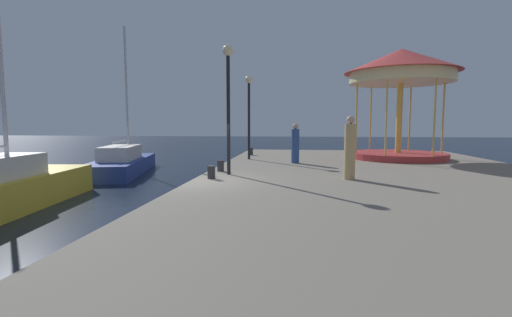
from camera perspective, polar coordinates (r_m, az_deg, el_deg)
ground_plane at (r=11.28m, az=-10.13°, el=-7.38°), size 120.00×120.00×0.00m
quay_dock at (r=11.11m, az=21.94°, el=-5.79°), size 12.28×26.25×0.80m
sailboat_blue at (r=19.30m, az=-20.53°, el=-0.62°), size 3.61×7.28×7.62m
carousel at (r=18.95m, az=22.04°, el=11.92°), size 5.35×5.35×5.28m
lamp_post_near_edge at (r=12.12m, az=-4.44°, el=11.33°), size 0.36×0.36×4.28m
lamp_post_mid_promenade at (r=17.27m, az=-1.13°, el=8.98°), size 0.36×0.36×3.97m
bollard_south at (r=19.58m, az=-0.84°, el=1.14°), size 0.24×0.24×0.40m
bollard_north at (r=12.96m, az=-5.65°, el=-1.16°), size 0.24×0.24×0.40m
bollard_center at (r=11.26m, az=-7.12°, el=-2.18°), size 0.24×0.24×0.40m
person_far_corner at (r=11.35m, az=14.70°, el=1.38°), size 0.34×0.34×1.95m
person_near_carousel at (r=15.65m, az=6.27°, el=2.21°), size 0.34×0.34×1.72m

